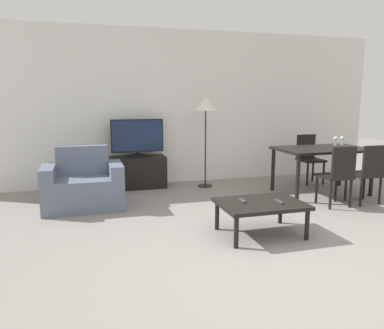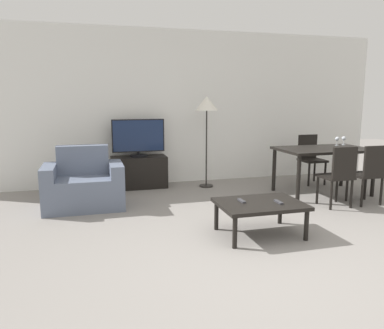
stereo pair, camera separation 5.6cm
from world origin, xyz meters
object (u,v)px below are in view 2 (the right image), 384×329
(dining_chair_far, at_px, (310,156))
(dining_chair_near, at_px, (339,173))
(armchair, at_px, (84,186))
(tv, at_px, (138,138))
(remote_secondary, at_px, (242,201))
(remote_primary, at_px, (279,202))
(wine_glass_center, at_px, (344,139))
(floor_lamp, at_px, (207,107))
(dining_table, at_px, (323,153))
(tv_stand, at_px, (139,172))
(dining_chair_near_right, at_px, (369,172))
(wine_glass_left, at_px, (337,139))
(coffee_table, at_px, (260,206))

(dining_chair_far, bearing_deg, dining_chair_near, -108.63)
(armchair, xyz_separation_m, tv, (0.90, 0.99, 0.55))
(tv, distance_m, remote_secondary, 2.72)
(tv, xyz_separation_m, remote_primary, (1.19, -2.71, -0.47))
(dining_chair_far, xyz_separation_m, wine_glass_center, (0.32, -0.47, 0.35))
(tv, xyz_separation_m, floor_lamp, (1.13, -0.24, 0.51))
(dining_chair_near, relative_size, dining_chair_far, 1.00)
(armchair, xyz_separation_m, floor_lamp, (2.03, 0.75, 1.06))
(dining_table, bearing_deg, armchair, 176.85)
(tv_stand, distance_m, dining_chair_far, 3.07)
(dining_chair_far, bearing_deg, remote_primary, -129.14)
(armchair, distance_m, floor_lamp, 2.41)
(tv_stand, xyz_separation_m, remote_secondary, (0.81, -2.56, 0.12))
(armchair, xyz_separation_m, remote_primary, (2.09, -1.72, 0.08))
(dining_chair_near, height_order, dining_chair_near_right, same)
(dining_chair_near, bearing_deg, dining_chair_far, 71.37)
(armchair, height_order, tv, tv)
(floor_lamp, relative_size, wine_glass_left, 10.63)
(dining_chair_far, distance_m, wine_glass_left, 0.63)
(armchair, bearing_deg, dining_chair_near_right, -13.51)
(armchair, relative_size, dining_table, 0.75)
(dining_chair_far, relative_size, wine_glass_left, 5.95)
(dining_chair_near, relative_size, remote_primary, 5.79)
(tv_stand, xyz_separation_m, floor_lamp, (1.13, -0.24, 1.10))
(tv_stand, bearing_deg, dining_table, -23.19)
(armchair, bearing_deg, dining_chair_far, 7.82)
(dining_table, relative_size, dining_chair_near, 1.65)
(dining_table, height_order, wine_glass_left, wine_glass_left)
(floor_lamp, relative_size, remote_secondary, 10.35)
(wine_glass_left, bearing_deg, coffee_table, -142.43)
(tv_stand, bearing_deg, coffee_table, -69.18)
(coffee_table, bearing_deg, armchair, 139.13)
(wine_glass_left, bearing_deg, remote_secondary, -145.98)
(armchair, xyz_separation_m, dining_chair_near, (3.43, -0.94, 0.18))
(wine_glass_center, bearing_deg, remote_secondary, -147.16)
(tv, xyz_separation_m, dining_chair_far, (3.03, -0.45, -0.37))
(tv_stand, height_order, wine_glass_center, wine_glass_center)
(tv_stand, height_order, coffee_table, tv_stand)
(tv_stand, distance_m, coffee_table, 2.82)
(tv_stand, distance_m, dining_chair_near, 3.19)
(dining_chair_near_right, distance_m, floor_lamp, 2.69)
(tv, height_order, dining_chair_near, tv)
(remote_primary, xyz_separation_m, wine_glass_center, (2.16, 1.79, 0.45))
(dining_chair_near_right, height_order, wine_glass_center, wine_glass_center)
(tv_stand, bearing_deg, remote_secondary, -72.35)
(tv, height_order, floor_lamp, floor_lamp)
(dining_table, bearing_deg, tv_stand, 156.81)
(armchair, xyz_separation_m, wine_glass_left, (4.10, 0.04, 0.53))
(tv_stand, relative_size, remote_primary, 6.18)
(tv, height_order, remote_primary, tv)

